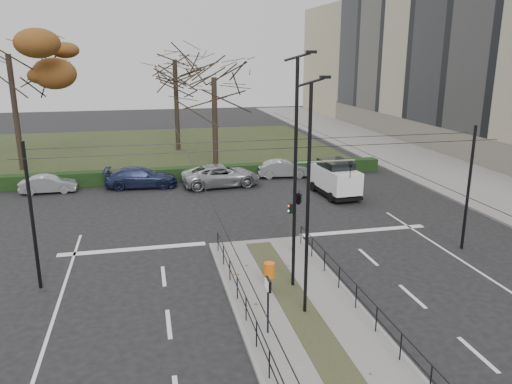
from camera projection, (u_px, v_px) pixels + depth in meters
ground at (283, 286)px, 20.34m from camera, size 140.00×140.00×0.00m
median_island at (301, 314)px, 17.97m from camera, size 4.40×15.00×0.14m
sidewalk_east at (409, 158)px, 44.82m from camera, size 8.00×90.00×0.14m
park at (136, 149)px, 49.14m from camera, size 38.00×26.00×0.10m
hedge at (135, 176)px, 36.42m from camera, size 38.00×1.00×1.00m
apartment_block at (506, 40)px, 46.02m from camera, size 13.09×52.10×21.64m
median_railing at (303, 293)px, 17.63m from camera, size 4.14×13.24×0.92m
catenary at (273, 195)px, 20.95m from camera, size 20.00×34.00×6.00m
traffic_light at (300, 196)px, 22.84m from camera, size 3.15×1.80×4.63m
litter_bin at (269, 271)px, 19.53m from camera, size 0.44×0.44×1.12m
info_panel at (268, 291)px, 16.25m from camera, size 0.11×0.51×1.96m
streetlamp_median_near at (308, 199)px, 16.90m from camera, size 0.70×0.14×8.32m
streetlamp_median_far at (296, 173)px, 18.86m from camera, size 0.76×0.16×9.11m
parked_car_second at (48, 184)px, 33.84m from camera, size 3.69×1.34×1.21m
parked_car_third at (141, 177)px, 35.22m from camera, size 5.16×2.47×1.45m
parked_car_fourth at (221, 176)px, 35.53m from camera, size 5.76×3.04×1.54m
white_van at (335, 177)px, 33.02m from camera, size 2.31×4.58×2.39m
rust_tree at (8, 54)px, 38.10m from camera, size 10.17×10.17×11.90m
bare_tree_center at (175, 66)px, 46.72m from camera, size 6.45×6.45×11.37m
bare_tree_near at (214, 84)px, 39.72m from camera, size 7.34×7.34×9.63m
parked_car_fifth at (283, 169)px, 38.17m from camera, size 4.11×1.80×1.31m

